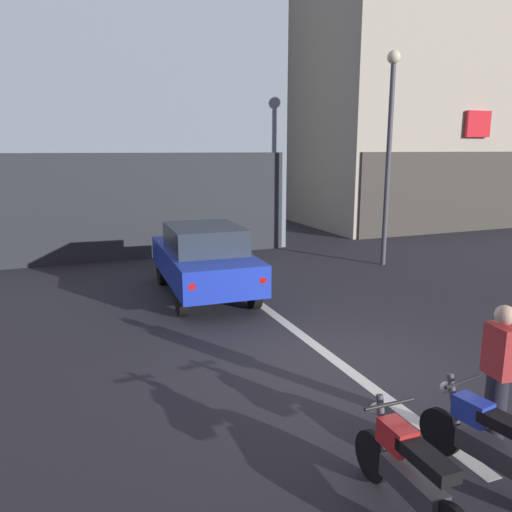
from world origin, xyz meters
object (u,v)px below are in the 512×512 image
person_by_motorcycles (498,376)px  motorcycle_blue_row_left_mid (487,440)px  street_lamp (390,136)px  car_blue_crossing_near (204,258)px  motorcycle_red_row_leftmost (409,471)px

person_by_motorcycles → motorcycle_blue_row_left_mid: bearing=-142.2°
street_lamp → motorcycle_blue_row_left_mid: 10.33m
street_lamp → motorcycle_blue_row_left_mid: (-4.88, -8.53, -3.20)m
car_blue_crossing_near → person_by_motorcycles: person_by_motorcycles is taller
car_blue_crossing_near → person_by_motorcycles: bearing=-78.7°
person_by_motorcycles → motorcycle_red_row_leftmost: bearing=-161.1°
motorcycle_blue_row_left_mid → person_by_motorcycles: 0.83m
motorcycle_blue_row_left_mid → person_by_motorcycles: size_ratio=0.99×
motorcycle_red_row_leftmost → street_lamp: bearing=55.5°
street_lamp → car_blue_crossing_near: bearing=-169.0°
motorcycle_red_row_leftmost → motorcycle_blue_row_left_mid: bearing=6.1°
motorcycle_red_row_leftmost → car_blue_crossing_near: bearing=88.2°
street_lamp → person_by_motorcycles: bearing=-118.1°
motorcycle_blue_row_left_mid → car_blue_crossing_near: bearing=96.3°
street_lamp → motorcycle_red_row_leftmost: street_lamp is taller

